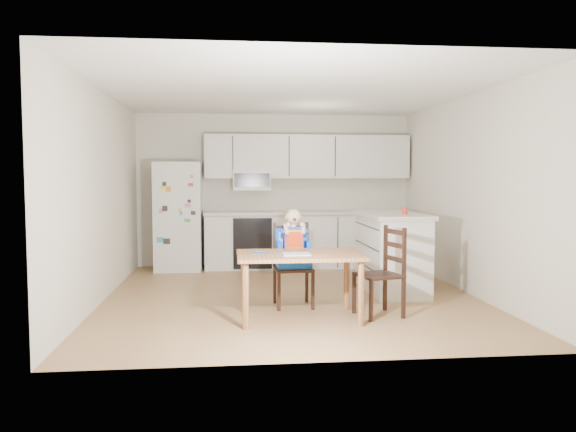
% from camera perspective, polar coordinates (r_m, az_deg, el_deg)
% --- Properties ---
extents(room, '(4.52, 5.01, 2.51)m').
position_cam_1_polar(room, '(7.34, -0.13, 2.25)').
color(room, '#976643').
rests_on(room, ground).
extents(refrigerator, '(0.72, 0.70, 1.70)m').
position_cam_1_polar(refrigerator, '(9.03, -11.05, -0.02)').
color(refrigerator, silver).
rests_on(refrigerator, ground).
extents(kitchen_run, '(3.37, 0.62, 2.15)m').
position_cam_1_polar(kitchen_run, '(9.17, 1.87, 0.29)').
color(kitchen_run, silver).
rests_on(kitchen_run, ground).
extents(kitchen_island, '(0.72, 1.37, 1.01)m').
position_cam_1_polar(kitchen_island, '(7.36, 10.46, -3.59)').
color(kitchen_island, silver).
rests_on(kitchen_island, ground).
extents(red_cup, '(0.07, 0.07, 0.09)m').
position_cam_1_polar(red_cup, '(7.05, 11.77, 0.52)').
color(red_cup, red).
rests_on(red_cup, kitchen_island).
extents(dining_table, '(1.28, 0.83, 0.69)m').
position_cam_1_polar(dining_table, '(5.81, 1.19, -4.72)').
color(dining_table, brown).
rests_on(dining_table, ground).
extents(napkin, '(0.28, 0.24, 0.01)m').
position_cam_1_polar(napkin, '(5.70, 0.84, -3.89)').
color(napkin, '#ABABB0').
rests_on(napkin, dining_table).
extents(toddler_spoon, '(0.12, 0.06, 0.02)m').
position_cam_1_polar(toddler_spoon, '(5.85, -2.95, -3.67)').
color(toddler_spoon, blue).
rests_on(toddler_spoon, dining_table).
extents(chair_booster, '(0.44, 0.44, 1.11)m').
position_cam_1_polar(chair_booster, '(6.40, 0.48, -3.20)').
color(chair_booster, black).
rests_on(chair_booster, ground).
extents(chair_side, '(0.51, 0.51, 0.95)m').
position_cam_1_polar(chair_side, '(6.08, 9.98, -4.96)').
color(chair_side, black).
rests_on(chair_side, ground).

